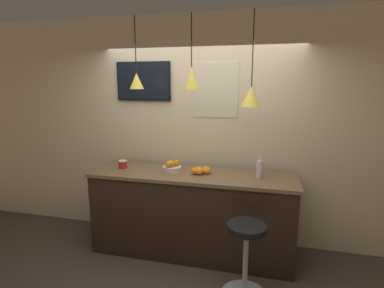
# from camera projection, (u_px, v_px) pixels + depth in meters

# --- Properties ---
(ground_plane) EXTENTS (14.00, 14.00, 0.00)m
(ground_plane) POSITION_uv_depth(u_px,v_px,m) (177.00, 284.00, 3.12)
(ground_plane) COLOR #47382D
(back_wall) EXTENTS (8.00, 0.06, 2.90)m
(back_wall) POSITION_uv_depth(u_px,v_px,m) (200.00, 131.00, 3.88)
(back_wall) COLOR beige
(back_wall) RESTS_ON ground_plane
(service_counter) EXTENTS (2.42, 0.69, 1.02)m
(service_counter) POSITION_uv_depth(u_px,v_px,m) (192.00, 213.00, 3.64)
(service_counter) COLOR black
(service_counter) RESTS_ON ground_plane
(bar_stool) EXTENTS (0.46, 0.46, 0.76)m
(bar_stool) POSITION_uv_depth(u_px,v_px,m) (246.00, 251.00, 2.85)
(bar_stool) COLOR #B7B7BC
(bar_stool) RESTS_ON ground_plane
(fruit_bowl) EXTENTS (0.23, 0.23, 0.14)m
(fruit_bowl) POSITION_uv_depth(u_px,v_px,m) (172.00, 167.00, 3.58)
(fruit_bowl) COLOR beige
(fruit_bowl) RESTS_ON service_counter
(orange_pile) EXTENTS (0.23, 0.19, 0.09)m
(orange_pile) POSITION_uv_depth(u_px,v_px,m) (202.00, 170.00, 3.50)
(orange_pile) COLOR orange
(orange_pile) RESTS_ON service_counter
(juice_bottle) EXTENTS (0.07, 0.07, 0.25)m
(juice_bottle) POSITION_uv_depth(u_px,v_px,m) (260.00, 169.00, 3.33)
(juice_bottle) COLOR silver
(juice_bottle) RESTS_ON service_counter
(spread_jar) EXTENTS (0.11, 0.11, 0.10)m
(spread_jar) POSITION_uv_depth(u_px,v_px,m) (123.00, 164.00, 3.74)
(spread_jar) COLOR red
(spread_jar) RESTS_ON service_counter
(pendant_lamp_left) EXTENTS (0.16, 0.16, 0.81)m
(pendant_lamp_left) POSITION_uv_depth(u_px,v_px,m) (137.00, 81.00, 3.45)
(pendant_lamp_left) COLOR black
(pendant_lamp_middle) EXTENTS (0.17, 0.17, 0.81)m
(pendant_lamp_middle) POSITION_uv_depth(u_px,v_px,m) (191.00, 78.00, 3.30)
(pendant_lamp_middle) COLOR black
(pendant_lamp_right) EXTENTS (0.21, 0.21, 0.99)m
(pendant_lamp_right) POSITION_uv_depth(u_px,v_px,m) (251.00, 96.00, 3.18)
(pendant_lamp_right) COLOR black
(mounted_tv) EXTENTS (0.73, 0.04, 0.50)m
(mounted_tv) POSITION_uv_depth(u_px,v_px,m) (143.00, 81.00, 3.88)
(mounted_tv) COLOR black
(wall_poster) EXTENTS (0.57, 0.01, 0.67)m
(wall_poster) POSITION_uv_depth(u_px,v_px,m) (215.00, 90.00, 3.70)
(wall_poster) COLOR beige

